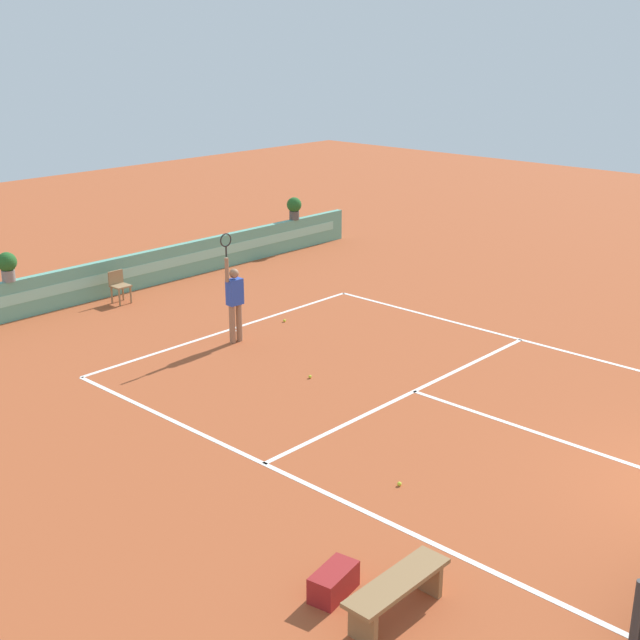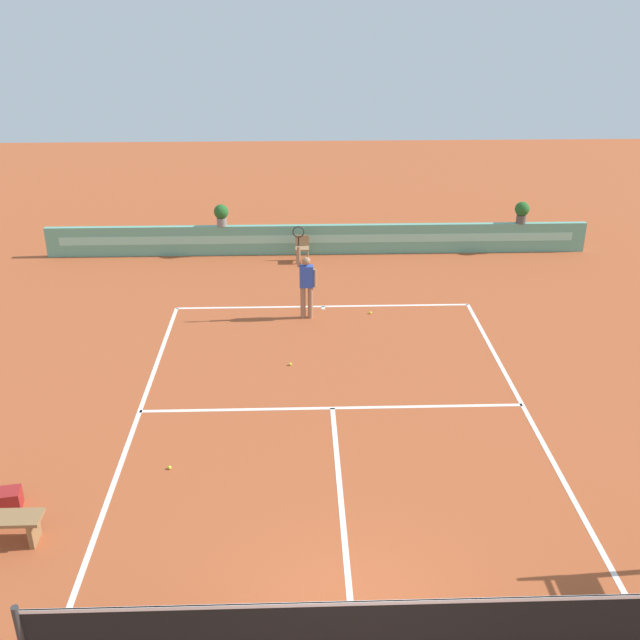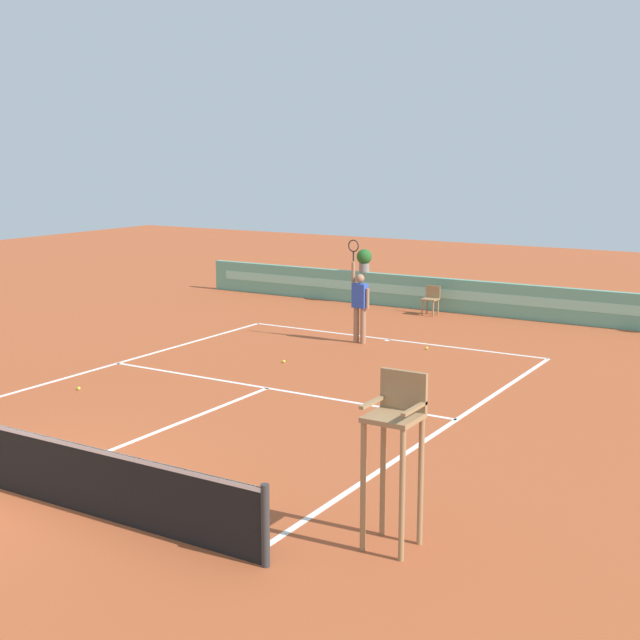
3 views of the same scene
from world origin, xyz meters
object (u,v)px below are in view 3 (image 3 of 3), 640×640
(ball_kid_chair, at_px, (431,299))
(tennis_ball_mid_court, at_px, (79,388))
(tennis_ball_near_baseline, at_px, (284,361))
(tennis_ball_by_sideline, at_px, (427,348))
(umpire_chair, at_px, (395,439))
(potted_plant_left, at_px, (364,259))
(tennis_player, at_px, (360,302))

(ball_kid_chair, xyz_separation_m, tennis_ball_mid_court, (-2.62, -11.34, -0.44))
(ball_kid_chair, xyz_separation_m, tennis_ball_near_baseline, (-0.37, -7.27, -0.44))
(tennis_ball_by_sideline, bearing_deg, umpire_chair, -67.71)
(umpire_chair, height_order, tennis_ball_mid_court, umpire_chair)
(tennis_ball_mid_court, distance_m, potted_plant_left, 12.15)
(ball_kid_chair, relative_size, tennis_player, 0.33)
(tennis_player, bearing_deg, tennis_ball_mid_court, -111.40)
(tennis_player, distance_m, tennis_ball_mid_court, 7.42)
(potted_plant_left, bearing_deg, tennis_ball_mid_court, -89.89)
(ball_kid_chair, xyz_separation_m, tennis_ball_by_sideline, (1.83, -4.31, -0.44))
(tennis_ball_by_sideline, bearing_deg, tennis_player, -173.95)
(tennis_player, xyz_separation_m, potted_plant_left, (-2.70, 5.23, 0.36))
(tennis_player, distance_m, potted_plant_left, 5.90)
(ball_kid_chair, distance_m, tennis_ball_near_baseline, 7.29)
(umpire_chair, distance_m, tennis_player, 11.52)
(umpire_chair, relative_size, potted_plant_left, 2.96)
(ball_kid_chair, bearing_deg, potted_plant_left, 164.51)
(tennis_ball_mid_court, bearing_deg, tennis_player, 68.60)
(tennis_player, bearing_deg, tennis_ball_by_sideline, 6.05)
(ball_kid_chair, relative_size, tennis_ball_by_sideline, 12.50)
(tennis_ball_by_sideline, bearing_deg, tennis_ball_mid_court, -122.30)
(tennis_player, height_order, tennis_ball_mid_court, tennis_player)
(tennis_player, bearing_deg, ball_kid_chair, 90.82)
(tennis_player, xyz_separation_m, tennis_ball_mid_court, (-2.68, -6.84, -1.02))
(tennis_ball_near_baseline, bearing_deg, tennis_player, 81.09)
(umpire_chair, distance_m, tennis_ball_by_sideline, 10.97)
(umpire_chair, xyz_separation_m, tennis_ball_mid_court, (-8.57, 3.05, -1.31))
(tennis_ball_near_baseline, bearing_deg, potted_plant_left, 105.84)
(umpire_chair, xyz_separation_m, tennis_player, (-5.89, 9.89, -0.29))
(ball_kid_chair, bearing_deg, tennis_player, -89.18)
(tennis_ball_near_baseline, relative_size, potted_plant_left, 0.09)
(tennis_ball_by_sideline, bearing_deg, ball_kid_chair, 112.95)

